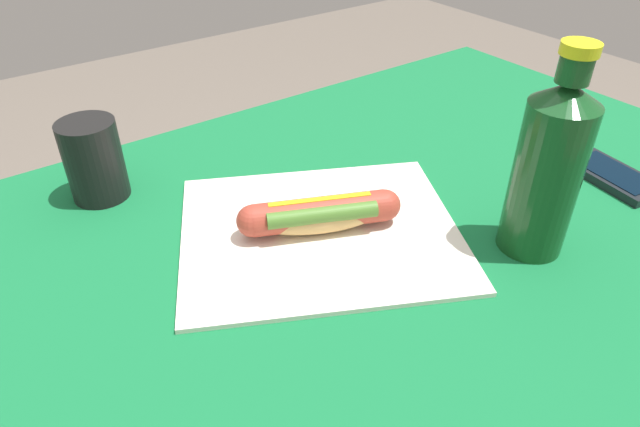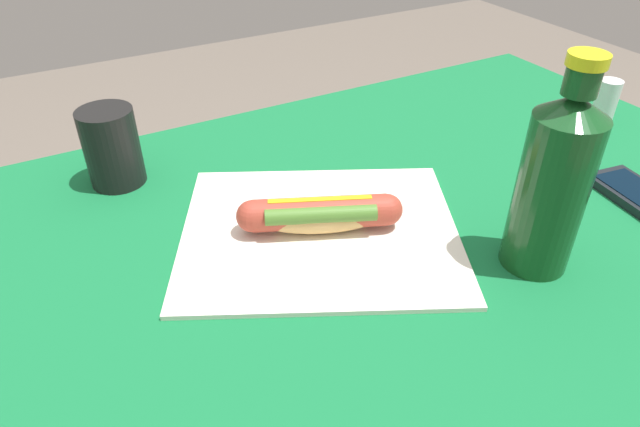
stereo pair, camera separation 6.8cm
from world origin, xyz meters
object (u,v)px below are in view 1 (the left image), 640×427
object	(u,v)px
cell_phone	(613,176)
drinking_cup	(94,160)
salt_shaker	(569,91)
soda_bottle	(548,167)
hot_dog	(320,214)

from	to	relation	value
cell_phone	drinking_cup	bearing A→B (deg)	-32.74
cell_phone	salt_shaker	world-z (taller)	salt_shaker
soda_bottle	salt_shaker	size ratio (longest dim) A/B	3.02
salt_shaker	cell_phone	bearing A→B (deg)	51.99
hot_dog	soda_bottle	size ratio (longest dim) A/B	0.76
hot_dog	cell_phone	bearing A→B (deg)	161.15
hot_dog	drinking_cup	world-z (taller)	drinking_cup
drinking_cup	salt_shaker	world-z (taller)	drinking_cup
hot_dog	soda_bottle	distance (m)	0.26
cell_phone	drinking_cup	xyz separation A→B (m)	(0.60, -0.38, 0.05)
soda_bottle	drinking_cup	world-z (taller)	soda_bottle
soda_bottle	salt_shaker	world-z (taller)	soda_bottle
drinking_cup	soda_bottle	bearing A→B (deg)	132.74
hot_dog	drinking_cup	bearing A→B (deg)	-52.44
hot_dog	salt_shaker	size ratio (longest dim) A/B	2.30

